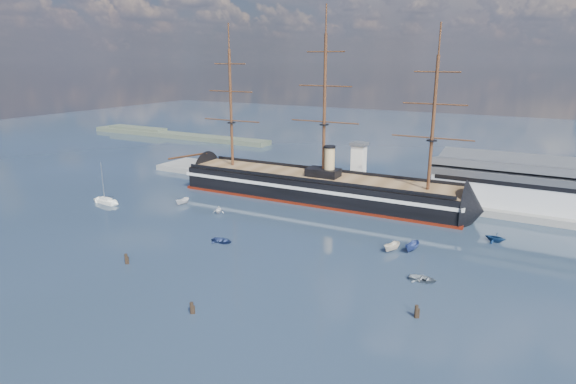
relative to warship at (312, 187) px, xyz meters
The scene contains 17 objects.
ground 21.66m from the warship, 70.01° to the right, with size 600.00×600.00×0.00m, color #22313D.
quay 23.89m from the warship, 42.80° to the left, with size 180.00×18.00×2.00m, color slate.
warehouse 68.39m from the warship, 17.03° to the left, with size 63.00×21.00×11.60m.
quay_tower 17.53m from the warship, 51.67° to the left, with size 5.00×5.00×15.00m.
shoreline 151.80m from the warship, 150.39° to the left, with size 120.00×10.00×4.00m.
warship is the anchor object (origin of this frame).
sailboat 63.67m from the warship, 146.58° to the right, with size 8.26×3.18×12.89m.
motorboat_a 40.31m from the warship, 142.40° to the right, with size 5.82×2.14×2.33m, color silver.
motorboat_b 44.54m from the warship, 92.94° to the right, with size 3.36×1.34×1.57m, color navy.
motorboat_c 46.20m from the warship, 40.24° to the right, with size 6.08×2.23×2.43m, color beige.
motorboat_d 31.35m from the warship, 123.39° to the right, with size 5.91×2.56×2.17m, color white.
motorboat_e 61.82m from the warship, 42.84° to the right, with size 3.35×1.34×1.57m, color gray.
motorboat_f 47.98m from the warship, 35.01° to the right, with size 6.42×2.36×2.57m, color #304587.
motorboat_g 56.67m from the warship, 12.26° to the right, with size 7.47×3.24×2.74m, color navy.
piling_near_left 65.82m from the warship, 101.26° to the right, with size 0.64×0.64×3.00m, color black.
piling_near_mid 75.30m from the warship, 79.83° to the right, with size 0.64×0.64×2.82m, color black.
piling_far_right 74.08m from the warship, 49.87° to the right, with size 0.64×0.64×3.02m, color black.
Camera 1 is at (56.87, -71.41, 42.54)m, focal length 30.00 mm.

